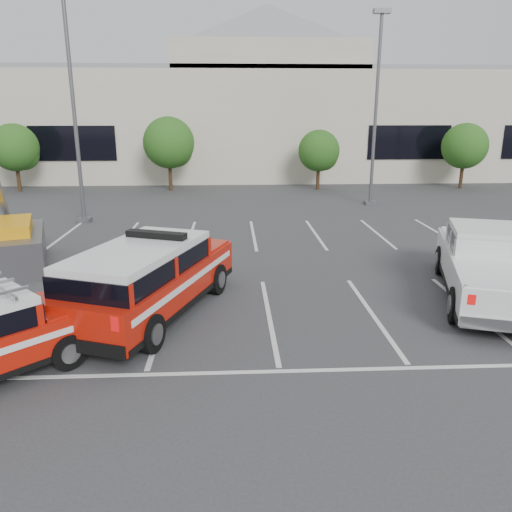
% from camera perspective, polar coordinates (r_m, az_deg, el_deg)
% --- Properties ---
extents(ground, '(120.00, 120.00, 0.00)m').
position_cam_1_polar(ground, '(12.96, 1.51, -6.92)').
color(ground, '#343437').
rests_on(ground, ground).
extents(stall_markings, '(23.00, 15.00, 0.01)m').
position_cam_1_polar(stall_markings, '(17.18, 0.37, -1.05)').
color(stall_markings, silver).
rests_on(stall_markings, ground).
extents(convention_building, '(60.00, 16.99, 13.20)m').
position_cam_1_polar(convention_building, '(43.78, -1.47, 15.60)').
color(convention_building, beige).
rests_on(convention_building, ground).
extents(tree_left, '(3.07, 3.07, 4.42)m').
position_cam_1_polar(tree_left, '(36.78, -25.70, 10.95)').
color(tree_left, '#3F2B19').
rests_on(tree_left, ground).
extents(tree_mid_left, '(3.37, 3.37, 4.85)m').
position_cam_1_polar(tree_mid_left, '(34.23, -9.77, 12.45)').
color(tree_mid_left, '#3F2B19').
rests_on(tree_mid_left, ground).
extents(tree_mid_right, '(2.77, 2.77, 3.99)m').
position_cam_1_polar(tree_mid_right, '(34.57, 7.33, 11.69)').
color(tree_mid_right, '#3F2B19').
rests_on(tree_mid_right, ground).
extents(tree_right, '(3.07, 3.07, 4.42)m').
position_cam_1_polar(tree_right, '(37.61, 22.83, 11.35)').
color(tree_right, '#3F2B19').
rests_on(tree_right, ground).
extents(light_pole_left, '(0.90, 0.60, 10.24)m').
position_cam_1_polar(light_pole_left, '(24.92, -20.10, 15.42)').
color(light_pole_left, '#59595E').
rests_on(light_pole_left, ground).
extents(light_pole_mid, '(0.90, 0.60, 10.24)m').
position_cam_1_polar(light_pole_mid, '(29.00, 13.53, 15.88)').
color(light_pole_mid, '#59595E').
rests_on(light_pole_mid, ground).
extents(fire_chief_suv, '(4.15, 6.42, 2.12)m').
position_cam_1_polar(fire_chief_suv, '(12.99, -12.11, -3.14)').
color(fire_chief_suv, '#AF1508').
rests_on(fire_chief_suv, ground).
extents(white_pickup, '(4.03, 6.72, 1.95)m').
position_cam_1_polar(white_pickup, '(15.41, 24.92, -1.61)').
color(white_pickup, silver).
rests_on(white_pickup, ground).
extents(utility_rig, '(3.75, 4.87, 3.59)m').
position_cam_1_polar(utility_rig, '(18.70, -27.16, 0.82)').
color(utility_rig, '#59595E').
rests_on(utility_rig, ground).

